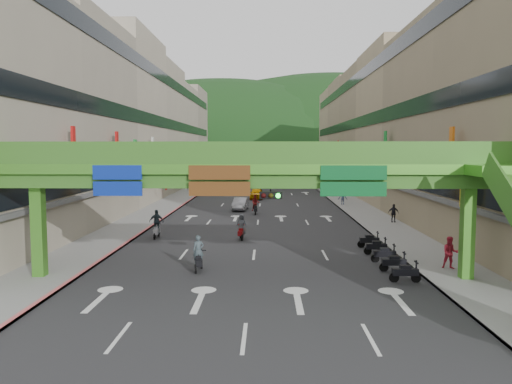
% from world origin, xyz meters
% --- Properties ---
extents(ground, '(320.00, 320.00, 0.00)m').
position_xyz_m(ground, '(0.00, 0.00, 0.00)').
color(ground, black).
rests_on(ground, ground).
extents(road_slab, '(18.00, 140.00, 0.02)m').
position_xyz_m(road_slab, '(0.00, 50.00, 0.01)').
color(road_slab, '#28282B').
rests_on(road_slab, ground).
extents(sidewalk_left, '(4.00, 140.00, 0.15)m').
position_xyz_m(sidewalk_left, '(-11.00, 50.00, 0.07)').
color(sidewalk_left, gray).
rests_on(sidewalk_left, ground).
extents(sidewalk_right, '(4.00, 140.00, 0.15)m').
position_xyz_m(sidewalk_right, '(11.00, 50.00, 0.07)').
color(sidewalk_right, gray).
rests_on(sidewalk_right, ground).
extents(curb_left, '(0.20, 140.00, 0.18)m').
position_xyz_m(curb_left, '(-9.10, 50.00, 0.09)').
color(curb_left, '#CC5959').
rests_on(curb_left, ground).
extents(curb_right, '(0.20, 140.00, 0.18)m').
position_xyz_m(curb_right, '(9.10, 50.00, 0.09)').
color(curb_right, gray).
rests_on(curb_right, ground).
extents(building_row_left, '(12.80, 95.00, 19.00)m').
position_xyz_m(building_row_left, '(-18.93, 50.00, 9.46)').
color(building_row_left, '#9E937F').
rests_on(building_row_left, ground).
extents(building_row_right, '(12.80, 95.00, 19.00)m').
position_xyz_m(building_row_right, '(18.93, 50.00, 9.46)').
color(building_row_right, gray).
rests_on(building_row_right, ground).
extents(overpass_near, '(28.00, 12.27, 7.10)m').
position_xyz_m(overpass_near, '(0.93, 5.38, 5.21)').
color(overpass_near, '#4C9E2D').
rests_on(overpass_near, ground).
extents(overpass_far, '(28.00, 2.20, 7.10)m').
position_xyz_m(overpass_far, '(0.00, 65.00, 5.40)').
color(overpass_far, '#4C9E2D').
rests_on(overpass_far, ground).
extents(hill_left, '(168.00, 140.00, 112.00)m').
position_xyz_m(hill_left, '(-15.00, 160.00, 0.00)').
color(hill_left, '#1C4419').
rests_on(hill_left, ground).
extents(hill_right, '(208.00, 176.00, 128.00)m').
position_xyz_m(hill_right, '(25.00, 180.00, 0.00)').
color(hill_right, '#1C4419').
rests_on(hill_right, ground).
extents(bunting_string, '(26.00, 0.36, 0.47)m').
position_xyz_m(bunting_string, '(0.00, 30.00, 5.96)').
color(bunting_string, black).
rests_on(bunting_string, ground).
extents(scooter_rider_near, '(0.69, 1.60, 2.00)m').
position_xyz_m(scooter_rider_near, '(-2.96, 7.74, 0.93)').
color(scooter_rider_near, black).
rests_on(scooter_rider_near, ground).
extents(scooter_rider_mid, '(0.84, 1.60, 2.05)m').
position_xyz_m(scooter_rider_mid, '(-0.34, 31.45, 1.06)').
color(scooter_rider_mid, black).
rests_on(scooter_rider_mid, ground).
extents(scooter_rider_left, '(1.10, 1.60, 2.18)m').
position_xyz_m(scooter_rider_left, '(-7.50, 17.74, 1.10)').
color(scooter_rider_left, gray).
rests_on(scooter_rider_left, ground).
extents(scooter_rider_far, '(0.83, 1.60, 1.93)m').
position_xyz_m(scooter_rider_far, '(-1.06, 17.30, 0.96)').
color(scooter_rider_far, maroon).
rests_on(scooter_rider_far, ground).
extents(parked_scooter_row, '(1.60, 9.35, 1.08)m').
position_xyz_m(parked_scooter_row, '(7.80, 10.00, 0.52)').
color(parked_scooter_row, black).
rests_on(parked_scooter_row, ground).
extents(car_silver, '(1.78, 4.22, 1.35)m').
position_xyz_m(car_silver, '(-2.08, 35.00, 0.68)').
color(car_silver, '#929299').
rests_on(car_silver, ground).
extents(car_yellow, '(1.87, 4.41, 1.49)m').
position_xyz_m(car_yellow, '(-0.53, 46.94, 0.74)').
color(car_yellow, '#CE8C03').
rests_on(car_yellow, ground).
extents(pedestrian_red, '(0.97, 0.82, 1.78)m').
position_xyz_m(pedestrian_red, '(10.92, 8.00, 0.89)').
color(pedestrian_red, '#B92135').
rests_on(pedestrian_red, ground).
extents(pedestrian_dark, '(1.01, 0.53, 1.65)m').
position_xyz_m(pedestrian_dark, '(12.20, 25.42, 0.82)').
color(pedestrian_dark, black).
rests_on(pedestrian_dark, ground).
extents(pedestrian_blue, '(0.85, 0.62, 1.68)m').
position_xyz_m(pedestrian_blue, '(9.80, 39.54, 0.84)').
color(pedestrian_blue, '#353D5C').
rests_on(pedestrian_blue, ground).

